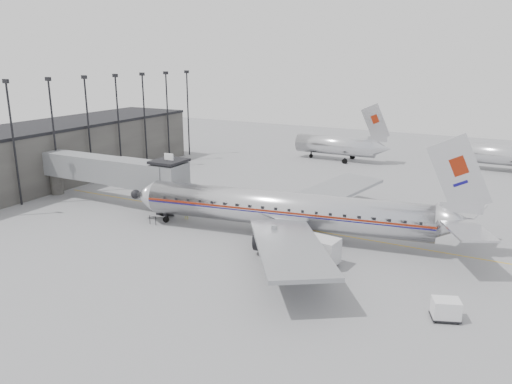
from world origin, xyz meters
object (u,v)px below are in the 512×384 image
at_px(ramp_worker, 186,212).
at_px(baggage_cart_white, 446,309).
at_px(airliner, 291,210).
at_px(service_van, 310,249).
at_px(baggage_cart_navy, 280,231).

bearing_deg(ramp_worker, baggage_cart_white, -24.13).
relative_size(baggage_cart_white, ramp_worker, 1.49).
bearing_deg(airliner, baggage_cart_white, -40.34).
xyz_separation_m(service_van, baggage_cart_white, (12.17, -4.85, -0.52)).
xyz_separation_m(airliner, service_van, (4.11, -5.10, -1.57)).
relative_size(airliner, ramp_worker, 23.17).
distance_m(service_van, ramp_worker, 17.71).
relative_size(service_van, ramp_worker, 3.58).
height_order(baggage_cart_navy, baggage_cart_white, baggage_cart_navy).
relative_size(service_van, baggage_cart_white, 2.40).
xyz_separation_m(airliner, baggage_cart_navy, (-0.72, -1.11, -1.97)).
bearing_deg(baggage_cart_white, service_van, 137.69).
bearing_deg(baggage_cart_navy, ramp_worker, 164.17).
distance_m(service_van, baggage_cart_navy, 6.28).
height_order(baggage_cart_white, ramp_worker, ramp_worker).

